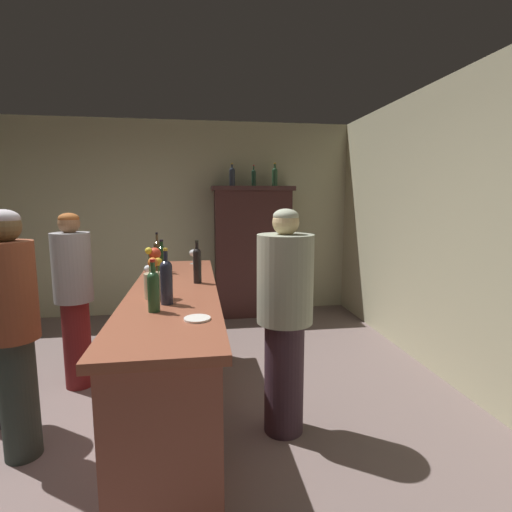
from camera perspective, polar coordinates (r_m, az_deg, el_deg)
The scene contains 20 objects.
floor at distance 3.09m, azimuth -22.81°, elevation -24.42°, with size 8.07×8.07×0.00m, color #74625E.
wall_back at distance 5.74m, azimuth -15.97°, elevation 5.21°, with size 5.97×0.12×2.72m, color #BCBB94.
wall_right at distance 3.40m, azimuth 33.16°, elevation 2.19°, with size 0.12×6.33×2.72m, color #C0BB94.
bar_counter at distance 3.06m, azimuth -11.67°, elevation -13.71°, with size 0.62×2.57×0.99m.
display_cabinet at distance 5.47m, azimuth -0.53°, elevation 1.00°, with size 1.12×0.45×1.81m.
wine_bottle_chardonnay at distance 2.33m, azimuth -14.78°, elevation -4.71°, with size 0.07×0.07×0.31m.
wine_bottle_malbec at distance 3.05m, azimuth -8.60°, elevation -1.13°, with size 0.06×0.06×0.33m.
wine_bottle_merlot at distance 3.65m, azimuth -14.23°, elevation 0.24°, with size 0.06×0.06×0.35m.
wine_bottle_riesling at distance 3.53m, azimuth -13.62°, elevation -0.26°, with size 0.07×0.07×0.29m.
wine_bottle_rose at distance 2.47m, azimuth -12.98°, elevation -3.44°, with size 0.08×0.08×0.35m.
wine_glass_front at distance 3.09m, azimuth -15.52°, elevation -2.00°, with size 0.06×0.06×0.15m.
wine_glass_mid at distance 3.96m, azimuth -9.20°, elevation 0.38°, with size 0.07×0.07×0.15m.
flower_arrangement at distance 2.64m, azimuth -14.65°, elevation -3.16°, with size 0.13×0.15×0.34m.
cheese_plate at distance 2.16m, azimuth -8.60°, elevation -9.06°, with size 0.14×0.14×0.01m, color white.
display_bottle_left at distance 5.40m, azimuth -3.50°, elevation 11.63°, with size 0.08×0.08×0.31m.
display_bottle_midleft at distance 5.43m, azimuth -0.33°, elevation 11.48°, with size 0.06×0.06×0.29m.
display_bottle_center at distance 5.49m, azimuth 2.77°, elevation 11.62°, with size 0.08×0.08×0.32m.
patron_redhead at distance 2.85m, azimuth -32.11°, elevation -8.34°, with size 0.31×0.31×1.58m.
patron_by_cabinet at distance 3.70m, azimuth -25.12°, elevation -4.95°, with size 0.32×0.32×1.53m.
bartender at distance 2.71m, azimuth 4.23°, elevation -8.53°, with size 0.39×0.39×1.58m.
Camera 1 is at (0.72, -2.52, 1.64)m, focal length 27.32 mm.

